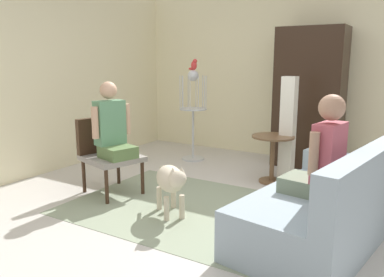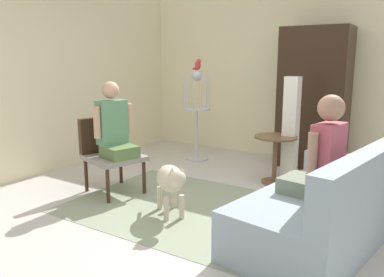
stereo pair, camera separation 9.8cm
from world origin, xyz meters
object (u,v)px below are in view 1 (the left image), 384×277
at_px(round_end_table, 272,152).
at_px(armoire_cabinet, 309,98).
at_px(bird_cage_stand, 193,111).
at_px(dog, 171,180).
at_px(armchair, 106,149).
at_px(column_lamp, 288,130).
at_px(parrot, 194,65).
at_px(person_on_couch, 322,156).
at_px(person_on_armchair, 112,127).
at_px(couch, 325,210).

height_order(round_end_table, armoire_cabinet, armoire_cabinet).
relative_size(bird_cage_stand, armoire_cabinet, 0.70).
height_order(dog, bird_cage_stand, bird_cage_stand).
bearing_deg(armchair, column_lamp, 41.17).
height_order(armchair, armoire_cabinet, armoire_cabinet).
bearing_deg(parrot, person_on_couch, -38.42).
height_order(bird_cage_stand, armoire_cabinet, armoire_cabinet).
xyz_separation_m(round_end_table, dog, (-0.51, -1.64, -0.03)).
bearing_deg(dog, armoire_cabinet, 76.37).
bearing_deg(dog, column_lamp, 70.20).
bearing_deg(person_on_couch, column_lamp, 116.67).
xyz_separation_m(armchair, dog, (1.13, -0.25, -0.15)).
relative_size(person_on_armchair, bird_cage_stand, 0.61).
xyz_separation_m(bird_cage_stand, parrot, (0.02, -0.00, 0.74)).
bearing_deg(armoire_cabinet, column_lamp, -91.01).
bearing_deg(armoire_cabinet, person_on_armchair, -122.99).
height_order(parrot, armoire_cabinet, armoire_cabinet).
height_order(couch, column_lamp, column_lamp).
xyz_separation_m(column_lamp, armoire_cabinet, (0.02, 0.94, 0.35)).
distance_m(armchair, person_on_armchair, 0.33).
bearing_deg(parrot, bird_cage_stand, 180.00).
relative_size(parrot, armoire_cabinet, 0.08).
distance_m(round_end_table, bird_cage_stand, 1.65).
xyz_separation_m(armchair, column_lamp, (1.77, 1.55, 0.16)).
bearing_deg(person_on_armchair, bird_cage_stand, 91.18).
distance_m(column_lamp, armoire_cabinet, 1.00).
distance_m(person_on_couch, round_end_table, 1.79).
relative_size(couch, person_on_couch, 2.12).
relative_size(person_on_couch, parrot, 5.16).
bearing_deg(armchair, bird_cage_stand, 86.76).
height_order(couch, round_end_table, couch).
distance_m(couch, person_on_couch, 0.50).
xyz_separation_m(person_on_armchair, parrot, (-0.02, 1.92, 0.70)).
bearing_deg(column_lamp, armchair, -138.83).
relative_size(parrot, column_lamp, 0.12).
xyz_separation_m(couch, parrot, (-2.52, 1.93, 1.22)).
height_order(person_on_armchair, dog, person_on_armchair).
bearing_deg(bird_cage_stand, person_on_armchair, -88.82).
bearing_deg(dog, parrot, 115.23).
distance_m(person_on_armchair, parrot, 2.05).
relative_size(couch, armchair, 2.07).
xyz_separation_m(person_on_couch, dog, (-1.46, -0.17, -0.42)).
distance_m(couch, armoire_cabinet, 2.78).
bearing_deg(armoire_cabinet, round_end_table, -98.14).
relative_size(person_on_couch, dog, 1.43).
xyz_separation_m(person_on_armchair, armoire_cabinet, (1.64, 2.53, 0.21)).
bearing_deg(person_on_armchair, parrot, 90.68).
height_order(person_on_couch, round_end_table, person_on_couch).
bearing_deg(couch, column_lamp, 118.41).
height_order(couch, armchair, armchair).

